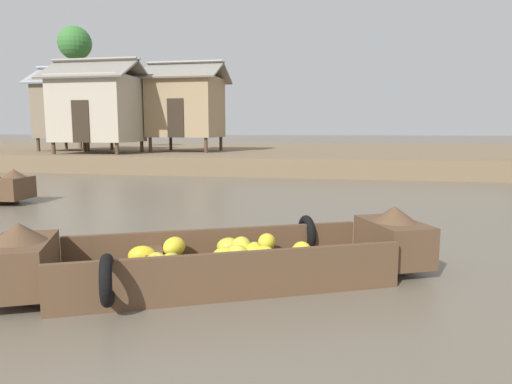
{
  "coord_description": "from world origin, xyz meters",
  "views": [
    {
      "loc": [
        1.28,
        0.16,
        1.8
      ],
      "look_at": [
        -0.06,
        6.99,
        0.85
      ],
      "focal_mm": 31.89,
      "sensor_mm": 36.0,
      "label": 1
    }
  ],
  "objects_px": {
    "banana_boat": "(224,259)",
    "palm_tree_near": "(75,46)",
    "stilt_house_left": "(74,108)",
    "stilt_house_mid_right": "(186,106)",
    "stilt_house_mid_left": "(98,108)"
  },
  "relations": [
    {
      "from": "stilt_house_left",
      "to": "palm_tree_near",
      "type": "bearing_deg",
      "value": 118.82
    },
    {
      "from": "stilt_house_left",
      "to": "stilt_house_mid_left",
      "type": "bearing_deg",
      "value": -41.27
    },
    {
      "from": "banana_boat",
      "to": "stilt_house_mid_right",
      "type": "distance_m",
      "value": 18.11
    },
    {
      "from": "banana_boat",
      "to": "palm_tree_near",
      "type": "height_order",
      "value": "palm_tree_near"
    },
    {
      "from": "stilt_house_left",
      "to": "stilt_house_mid_left",
      "type": "xyz_separation_m",
      "value": [
        2.68,
        -2.35,
        -0.1
      ]
    },
    {
      "from": "stilt_house_mid_right",
      "to": "stilt_house_left",
      "type": "bearing_deg",
      "value": -178.99
    },
    {
      "from": "stilt_house_left",
      "to": "stilt_house_mid_right",
      "type": "height_order",
      "value": "stilt_house_mid_right"
    },
    {
      "from": "stilt_house_left",
      "to": "stilt_house_mid_right",
      "type": "xyz_separation_m",
      "value": [
        6.06,
        0.11,
        0.07
      ]
    },
    {
      "from": "stilt_house_mid_left",
      "to": "stilt_house_left",
      "type": "bearing_deg",
      "value": 138.73
    },
    {
      "from": "stilt_house_mid_left",
      "to": "stilt_house_mid_right",
      "type": "bearing_deg",
      "value": 36.05
    },
    {
      "from": "banana_boat",
      "to": "stilt_house_mid_right",
      "type": "bearing_deg",
      "value": 110.98
    },
    {
      "from": "banana_boat",
      "to": "palm_tree_near",
      "type": "bearing_deg",
      "value": 125.88
    },
    {
      "from": "stilt_house_left",
      "to": "stilt_house_mid_left",
      "type": "relative_size",
      "value": 1.01
    },
    {
      "from": "banana_boat",
      "to": "stilt_house_left",
      "type": "xyz_separation_m",
      "value": [
        -12.47,
        16.61,
        2.62
      ]
    },
    {
      "from": "banana_boat",
      "to": "palm_tree_near",
      "type": "relative_size",
      "value": 0.72
    }
  ]
}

